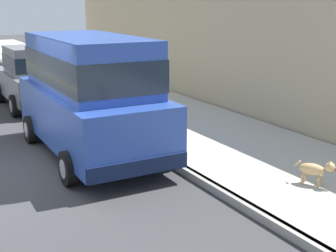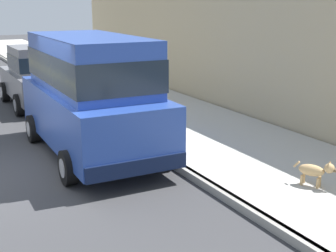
% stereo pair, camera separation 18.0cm
% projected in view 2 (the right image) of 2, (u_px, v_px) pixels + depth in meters
% --- Properties ---
extents(curb, '(0.16, 64.00, 0.14)m').
position_uv_depth(curb, '(149.00, 148.00, 10.26)').
color(curb, gray).
rests_on(curb, ground).
extents(sidewalk, '(3.60, 64.00, 0.14)m').
position_uv_depth(sidewalk, '(217.00, 137.00, 11.08)').
color(sidewalk, '#B7B5AD').
rests_on(sidewalk, ground).
extents(car_blue_van, '(2.18, 4.92, 2.52)m').
position_uv_depth(car_blue_van, '(90.00, 90.00, 9.77)').
color(car_blue_van, '#28479E').
rests_on(car_blue_van, ground).
extents(car_grey_hatchback, '(1.97, 3.81, 1.88)m').
position_uv_depth(car_grey_hatchback, '(39.00, 75.00, 14.50)').
color(car_grey_hatchback, slate).
rests_on(car_grey_hatchback, ground).
extents(dog_tan, '(0.44, 0.68, 0.49)m').
position_uv_depth(dog_tan, '(315.00, 170.00, 7.89)').
color(dog_tan, tan).
rests_on(dog_tan, sidewalk).
extents(building_facade, '(0.50, 20.00, 4.02)m').
position_uv_depth(building_facade, '(203.00, 40.00, 14.96)').
color(building_facade, tan).
rests_on(building_facade, ground).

